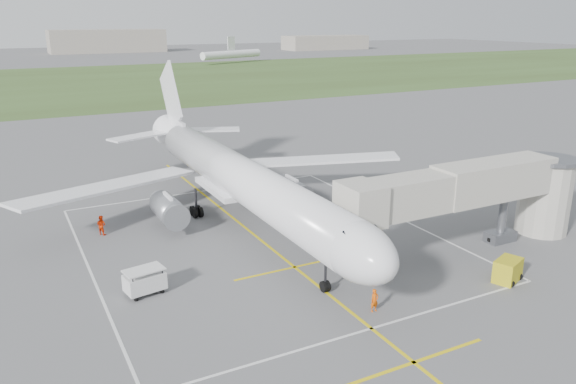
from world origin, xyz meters
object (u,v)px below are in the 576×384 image
jet_bridge (486,192)px  ramp_worker_wing (101,225)px  ramp_worker_nose (375,300)px  airliner (239,178)px  gpu_unit (508,270)px  baggage_cart (145,281)px

jet_bridge → ramp_worker_wing: 32.76m
ramp_worker_nose → ramp_worker_wing: (-13.24, 22.13, 0.10)m
airliner → ramp_worker_wing: 12.71m
gpu_unit → baggage_cart: baggage_cart is taller
jet_bridge → gpu_unit: size_ratio=9.08×
jet_bridge → ramp_worker_nose: 15.62m
jet_bridge → baggage_cart: jet_bridge is taller
airliner → jet_bridge: (15.72, -14.25, 0.35)m
baggage_cart → ramp_worker_nose: size_ratio=1.83×
gpu_unit → ramp_worker_wing: bearing=115.6°
gpu_unit → ramp_worker_nose: 11.19m
gpu_unit → ramp_worker_wing: 33.49m
ramp_worker_nose → ramp_worker_wing: size_ratio=0.89×
gpu_unit → ramp_worker_wing: ramp_worker_wing is taller
baggage_cart → gpu_unit: bearing=-32.7°
jet_bridge → gpu_unit: jet_bridge is taller
ramp_worker_nose → ramp_worker_wing: bearing=119.8°
ramp_worker_wing → gpu_unit: bearing=-176.0°
jet_bridge → ramp_worker_nose: (-14.32, -4.83, -3.96)m
airliner → baggage_cart: size_ratio=16.29×
jet_bridge → ramp_worker_wing: size_ratio=13.24×
gpu_unit → jet_bridge: bearing=39.6°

